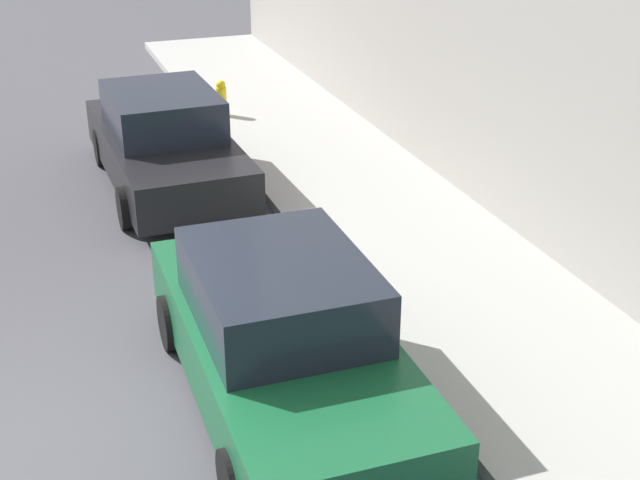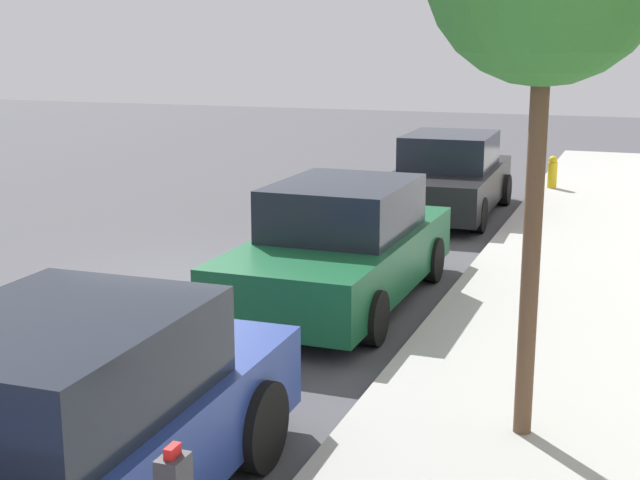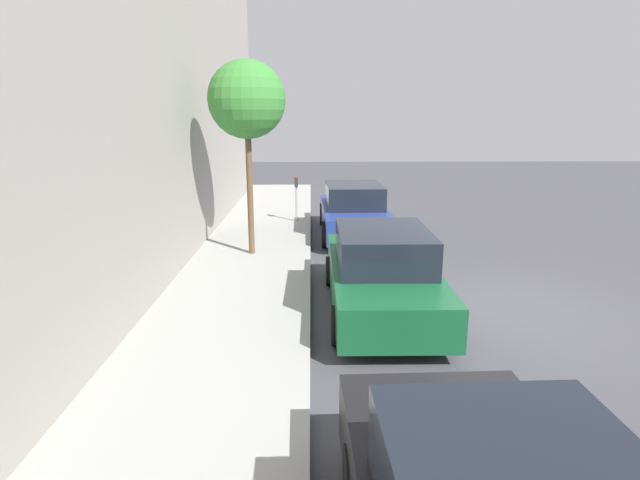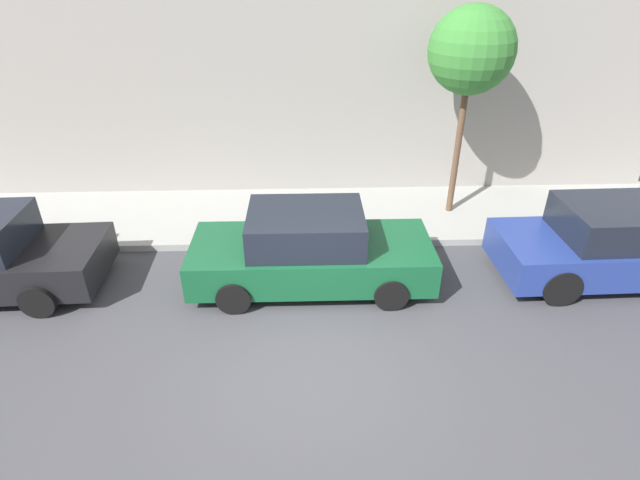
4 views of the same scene
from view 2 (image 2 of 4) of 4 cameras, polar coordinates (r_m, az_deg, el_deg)
ground_plane at (r=12.29m, az=-8.41°, el=-2.89°), size 60.00×60.00×0.00m
sidewalk at (r=10.87m, az=15.11°, el=-4.88°), size 2.85×32.00×0.15m
parked_sedan_nearest at (r=6.24m, az=-16.65°, el=-12.08°), size 1.92×4.53×1.54m
parked_sedan_second at (r=11.23m, az=1.39°, el=-0.43°), size 1.92×4.51×1.54m
parked_sedan_third at (r=17.09m, az=8.23°, el=4.02°), size 1.93×4.55×1.54m
fire_hydrant at (r=19.78m, az=14.66°, el=4.24°), size 0.20×0.20×0.69m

